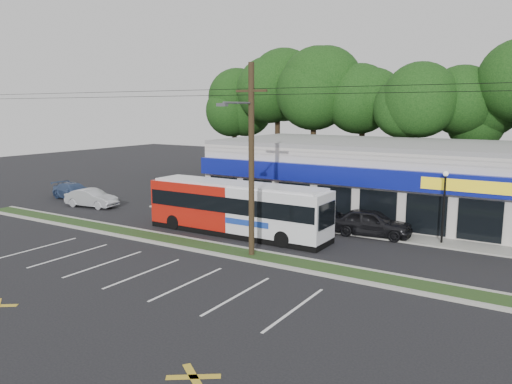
{
  "coord_description": "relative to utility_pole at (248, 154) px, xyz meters",
  "views": [
    {
      "loc": [
        16.68,
        -20.43,
        7.77
      ],
      "look_at": [
        0.78,
        5.0,
        2.68
      ],
      "focal_mm": 35.0,
      "sensor_mm": 36.0,
      "label": 1
    }
  ],
  "objects": [
    {
      "name": "sidewalk",
      "position": [
        2.17,
        8.07,
        -5.36
      ],
      "size": [
        32.0,
        2.2,
        0.1
      ],
      "primitive_type": "cube",
      "color": "#9E9E93",
      "rests_on": "ground"
    },
    {
      "name": "curb_north",
      "position": [
        -2.83,
        0.92,
        -5.34
      ],
      "size": [
        40.0,
        0.25,
        0.14
      ],
      "primitive_type": "cube",
      "color": "#9E9E93",
      "rests_on": "ground"
    },
    {
      "name": "tree_line",
      "position": [
        1.17,
        25.07,
        3.0
      ],
      "size": [
        46.76,
        6.76,
        11.83
      ],
      "color": "black",
      "rests_on": "ground"
    },
    {
      "name": "ground",
      "position": [
        -2.83,
        -0.93,
        -5.41
      ],
      "size": [
        120.0,
        120.0,
        0.0
      ],
      "primitive_type": "plane",
      "color": "black",
      "rests_on": "ground"
    },
    {
      "name": "lamp_post",
      "position": [
        8.17,
        7.87,
        -2.74
      ],
      "size": [
        0.3,
        0.3,
        4.25
      ],
      "color": "black",
      "rests_on": "ground"
    },
    {
      "name": "strip_mall",
      "position": [
        2.67,
        14.99,
        -2.76
      ],
      "size": [
        25.0,
        12.55,
        5.3
      ],
      "color": "#B8B4AB",
      "rests_on": "ground"
    },
    {
      "name": "pedestrian_b",
      "position": [
        2.23,
        5.25,
        -4.59
      ],
      "size": [
        0.88,
        0.73,
        1.64
      ],
      "primitive_type": "imported",
      "rotation": [
        0.0,
        0.0,
        2.99
      ],
      "color": "beige",
      "rests_on": "ground"
    },
    {
      "name": "car_dark",
      "position": [
        4.08,
        7.57,
        -4.58
      ],
      "size": [
        5.04,
        2.39,
        1.67
      ],
      "primitive_type": "imported",
      "rotation": [
        0.0,
        0.0,
        1.66
      ],
      "color": "black",
      "rests_on": "ground"
    },
    {
      "name": "car_blue",
      "position": [
        -21.75,
        6.07,
        -4.72
      ],
      "size": [
        5.02,
        2.62,
        1.39
      ],
      "primitive_type": "imported",
      "rotation": [
        0.0,
        0.0,
        1.42
      ],
      "color": "navy",
      "rests_on": "ground"
    },
    {
      "name": "car_silver",
      "position": [
        -17.73,
        4.6,
        -4.7
      ],
      "size": [
        4.5,
        2.1,
        1.43
      ],
      "primitive_type": "imported",
      "rotation": [
        0.0,
        0.0,
        1.71
      ],
      "color": "#ADB0B5",
      "rests_on": "ground"
    },
    {
      "name": "grass_strip",
      "position": [
        -2.83,
        0.07,
        -5.35
      ],
      "size": [
        40.0,
        1.6,
        0.12
      ],
      "primitive_type": "cube",
      "color": "#223D19",
      "rests_on": "ground"
    },
    {
      "name": "metrobus",
      "position": [
        -3.12,
        3.57,
        -3.7
      ],
      "size": [
        12.02,
        2.57,
        3.23
      ],
      "rotation": [
        0.0,
        0.0,
        0.0
      ],
      "color": "#B0170D",
      "rests_on": "ground"
    },
    {
      "name": "pedestrian_a",
      "position": [
        -0.83,
        5.07,
        -4.63
      ],
      "size": [
        0.68,
        0.66,
        1.56
      ],
      "primitive_type": "imported",
      "rotation": [
        0.0,
        0.0,
        3.86
      ],
      "color": "white",
      "rests_on": "ground"
    },
    {
      "name": "curb_south",
      "position": [
        -2.83,
        -0.78,
        -5.34
      ],
      "size": [
        40.0,
        0.25,
        0.14
      ],
      "primitive_type": "cube",
      "color": "#9E9E93",
      "rests_on": "ground"
    },
    {
      "name": "utility_pole",
      "position": [
        0.0,
        0.0,
        0.0
      ],
      "size": [
        50.0,
        2.77,
        10.0
      ],
      "color": "black",
      "rests_on": "ground"
    }
  ]
}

